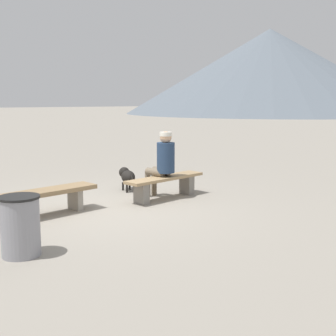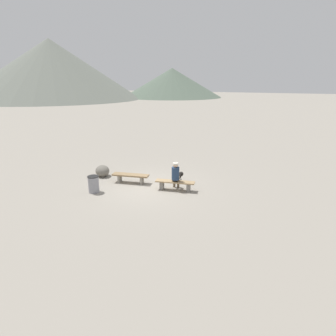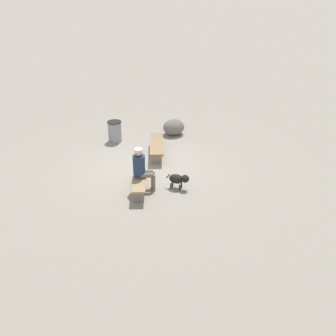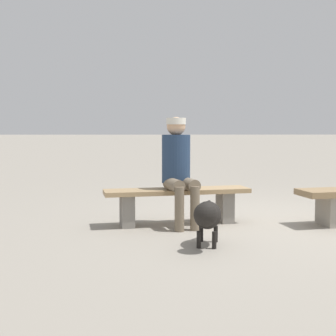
% 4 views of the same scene
% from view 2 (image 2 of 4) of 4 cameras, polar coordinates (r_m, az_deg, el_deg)
% --- Properties ---
extents(ground, '(210.00, 210.00, 0.06)m').
position_cam_2_polar(ground, '(13.64, -3.82, -3.87)').
color(ground, gray).
extents(bench_left, '(1.84, 0.76, 0.44)m').
position_cam_2_polar(bench_left, '(14.14, -7.43, -1.65)').
color(bench_left, gray).
rests_on(bench_left, ground).
extents(bench_right, '(1.83, 0.71, 0.44)m').
position_cam_2_polar(bench_right, '(13.11, 1.41, -3.16)').
color(bench_right, gray).
rests_on(bench_right, ground).
extents(seated_person, '(0.44, 0.63, 1.32)m').
position_cam_2_polar(seated_person, '(13.02, 1.52, -1.18)').
color(seated_person, navy).
rests_on(seated_person, ground).
extents(dog, '(0.35, 0.69, 0.48)m').
position_cam_2_polar(dog, '(14.15, 2.19, -1.57)').
color(dog, black).
rests_on(dog, ground).
extents(trash_bin, '(0.50, 0.50, 0.76)m').
position_cam_2_polar(trash_bin, '(13.29, -14.53, -3.11)').
color(trash_bin, gray).
rests_on(trash_bin, ground).
extents(boulder, '(1.08, 1.09, 0.58)m').
position_cam_2_polar(boulder, '(15.38, -12.87, -0.55)').
color(boulder, '#6B665B').
rests_on(boulder, ground).
extents(distant_peak_0, '(43.72, 43.72, 14.40)m').
position_cam_2_polar(distant_peak_0, '(80.91, -22.11, 17.65)').
color(distant_peak_0, slate).
rests_on(distant_peak_0, ground).
extents(distant_peak_1, '(27.77, 27.77, 7.87)m').
position_cam_2_polar(distant_peak_1, '(84.31, 0.80, 16.55)').
color(distant_peak_1, '#566656').
rests_on(distant_peak_1, ground).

